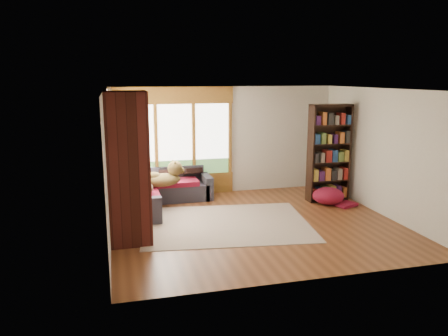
{
  "coord_description": "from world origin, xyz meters",
  "views": [
    {
      "loc": [
        -2.61,
        -7.76,
        2.84
      ],
      "look_at": [
        -0.4,
        0.91,
        0.95
      ],
      "focal_mm": 35.0,
      "sensor_mm": 36.0,
      "label": 1
    }
  ],
  "objects": [
    {
      "name": "throw_pillows",
      "position": [
        -1.86,
        1.75,
        0.74
      ],
      "size": [
        1.98,
        1.68,
        0.45
      ],
      "color": "black",
      "rests_on": "sectional_sofa"
    },
    {
      "name": "brick_chimney",
      "position": [
        -2.4,
        -0.35,
        1.3
      ],
      "size": [
        0.7,
        0.7,
        2.6
      ],
      "primitive_type": "cube",
      "color": "#471914",
      "rests_on": "ground"
    },
    {
      "name": "dog_brindle",
      "position": [
        -2.14,
        1.02,
        0.77
      ],
      "size": [
        0.53,
        0.86,
        0.46
      ],
      "rotation": [
        0.0,
        0.0,
        1.59
      ],
      "color": "#372215",
      "rests_on": "sectional_sofa"
    },
    {
      "name": "bookshelf",
      "position": [
        2.14,
        1.16,
        1.11
      ],
      "size": [
        0.95,
        0.32,
        2.23
      ],
      "color": "black",
      "rests_on": "ground"
    },
    {
      "name": "wall_left",
      "position": [
        -2.75,
        0.0,
        1.3
      ],
      "size": [
        0.04,
        5.0,
        2.6
      ],
      "primitive_type": "cube",
      "color": "silver",
      "rests_on": "ground"
    },
    {
      "name": "windows_back",
      "position": [
        -1.2,
        2.47,
        1.35
      ],
      "size": [
        2.82,
        0.1,
        1.9
      ],
      "color": "olive",
      "rests_on": "wall_back"
    },
    {
      "name": "wall_front",
      "position": [
        0.0,
        -2.5,
        1.3
      ],
      "size": [
        5.5,
        0.04,
        2.6
      ],
      "primitive_type": "cube",
      "color": "silver",
      "rests_on": "ground"
    },
    {
      "name": "wall_right",
      "position": [
        2.75,
        0.0,
        1.3
      ],
      "size": [
        0.04,
        5.0,
        2.6
      ],
      "primitive_type": "cube",
      "color": "silver",
      "rests_on": "ground"
    },
    {
      "name": "floor",
      "position": [
        0.0,
        0.0,
        0.0
      ],
      "size": [
        5.5,
        5.5,
        0.0
      ],
      "primitive_type": "plane",
      "color": "brown",
      "rests_on": "ground"
    },
    {
      "name": "ceiling",
      "position": [
        0.0,
        0.0,
        2.6
      ],
      "size": [
        5.5,
        5.5,
        0.0
      ],
      "primitive_type": "plane",
      "color": "white"
    },
    {
      "name": "windows_left",
      "position": [
        -2.72,
        1.2,
        1.35
      ],
      "size": [
        0.1,
        2.62,
        1.9
      ],
      "color": "olive",
      "rests_on": "wall_left"
    },
    {
      "name": "dog_tan",
      "position": [
        -1.57,
        1.51,
        0.78
      ],
      "size": [
        0.91,
        0.61,
        0.47
      ],
      "rotation": [
        0.0,
        0.0,
        0.1
      ],
      "color": "brown",
      "rests_on": "sectional_sofa"
    },
    {
      "name": "wall_back",
      "position": [
        0.0,
        2.5,
        1.3
      ],
      "size": [
        5.5,
        0.04,
        2.6
      ],
      "primitive_type": "cube",
      "color": "silver",
      "rests_on": "ground"
    },
    {
      "name": "pouf",
      "position": [
        2.02,
        0.86,
        0.2
      ],
      "size": [
        0.77,
        0.77,
        0.38
      ],
      "primitive_type": "ellipsoid",
      "rotation": [
        0.0,
        0.0,
        -0.09
      ],
      "color": "maroon",
      "rests_on": "area_rug"
    },
    {
      "name": "roller_blind",
      "position": [
        -2.69,
        2.03,
        1.75
      ],
      "size": [
        0.03,
        0.72,
        0.9
      ],
      "primitive_type": "cube",
      "color": "#6A8B5A",
      "rests_on": "wall_left"
    },
    {
      "name": "sectional_sofa",
      "position": [
        -1.95,
        1.7,
        0.3
      ],
      "size": [
        2.2,
        2.2,
        0.8
      ],
      "rotation": [
        0.0,
        0.0,
        -0.03
      ],
      "color": "#2B2932",
      "rests_on": "ground"
    },
    {
      "name": "area_rug",
      "position": [
        -0.56,
        0.11,
        0.01
      ],
      "size": [
        3.48,
        2.83,
        0.01
      ],
      "primitive_type": "cube",
      "rotation": [
        0.0,
        0.0,
        -0.13
      ],
      "color": "beige",
      "rests_on": "ground"
    }
  ]
}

